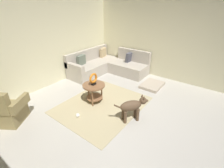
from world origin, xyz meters
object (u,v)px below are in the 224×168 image
object	(u,v)px
armchair	(6,111)
dog_toy_ball	(78,115)
side_table	(94,89)
sectional_couch	(107,66)
dog_bed_mat	(152,85)
dog	(133,106)
torus_sculpture	(93,79)

from	to	relation	value
armchair	dog_toy_ball	world-z (taller)	armchair
armchair	side_table	xyz separation A→B (m)	(1.82, -0.99, 0.09)
armchair	dog_toy_ball	bearing A→B (deg)	10.02
sectional_couch	side_table	xyz separation A→B (m)	(-1.85, -1.04, 0.12)
sectional_couch	side_table	distance (m)	2.12
dog_bed_mat	armchair	bearing A→B (deg)	152.61
dog	dog_bed_mat	bearing A→B (deg)	134.65
dog_bed_mat	dog_toy_ball	world-z (taller)	dog_toy_ball
torus_sculpture	dog_toy_ball	world-z (taller)	torus_sculpture
sectional_couch	dog_bed_mat	bearing A→B (deg)	-90.36
armchair	dog	world-z (taller)	armchair
dog	dog_toy_ball	world-z (taller)	dog
armchair	dog_toy_ball	distance (m)	1.58
sectional_couch	dog_toy_ball	xyz separation A→B (m)	(-2.59, -1.17, -0.24)
dog	armchair	bearing A→B (deg)	-106.18
armchair	sectional_couch	bearing A→B (deg)	56.96
armchair	torus_sculpture	world-z (taller)	armchair
dog_toy_ball	dog	bearing A→B (deg)	-56.80
sectional_couch	armchair	distance (m)	3.67
torus_sculpture	dog	size ratio (longest dim) A/B	0.45
torus_sculpture	dog	world-z (taller)	torus_sculpture
sectional_couch	dog_bed_mat	world-z (taller)	sectional_couch
torus_sculpture	dog_toy_ball	size ratio (longest dim) A/B	3.18
sectional_couch	torus_sculpture	distance (m)	2.16
sectional_couch	dog_bed_mat	xyz separation A→B (m)	(-0.01, -1.93, -0.25)
armchair	side_table	world-z (taller)	armchair
dog	torus_sculpture	bearing A→B (deg)	-146.45
side_table	torus_sculpture	world-z (taller)	torus_sculpture
armchair	dog_bed_mat	bearing A→B (deg)	28.91
dog_bed_mat	dog	bearing A→B (deg)	-170.25
armchair	dog_bed_mat	xyz separation A→B (m)	(3.65, -1.89, -0.28)
sectional_couch	armchair	size ratio (longest dim) A/B	2.25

